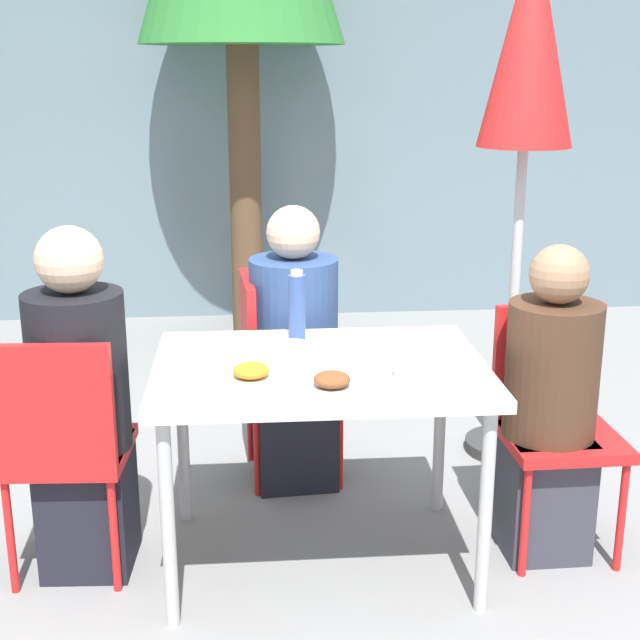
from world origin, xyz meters
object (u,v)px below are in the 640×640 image
object	(u,v)px
person_far	(294,357)
chair_far	(274,362)
chair_left	(62,439)
closed_umbrella	(528,63)
bottle	(297,306)
person_right	(549,412)
drinking_cup	(407,365)
person_left	(81,412)
chair_right	(554,409)
salad_bowl	(290,354)

from	to	relation	value
person_far	chair_far	bearing A→B (deg)	-121.95
chair_left	closed_umbrella	size ratio (longest dim) A/B	0.39
person_far	closed_umbrella	bearing A→B (deg)	97.69
bottle	closed_umbrella	bearing A→B (deg)	30.77
person_right	drinking_cup	xyz separation A→B (m)	(-0.54, -0.19, 0.25)
person_far	person_left	bearing A→B (deg)	-55.63
bottle	person_far	bearing A→B (deg)	88.82
closed_umbrella	chair_far	bearing A→B (deg)	-170.92
bottle	drinking_cup	bearing A→B (deg)	-54.71
chair_right	drinking_cup	size ratio (longest dim) A/B	9.17
chair_far	person_far	size ratio (longest dim) A/B	0.74
bottle	drinking_cup	world-z (taller)	bottle
chair_left	person_far	xyz separation A→B (m)	(0.80, 0.68, 0.04)
chair_right	closed_umbrella	world-z (taller)	closed_umbrella
person_far	chair_right	bearing A→B (deg)	53.92
chair_right	bottle	world-z (taller)	bottle
person_left	salad_bowl	distance (m)	0.73
person_left	chair_far	bearing A→B (deg)	47.38
chair_far	drinking_cup	bearing A→B (deg)	20.00
person_right	chair_right	bearing A→B (deg)	-121.95
chair_left	drinking_cup	bearing A→B (deg)	-4.03
drinking_cup	closed_umbrella	bearing A→B (deg)	57.65
chair_far	salad_bowl	bearing A→B (deg)	-1.59
drinking_cup	salad_bowl	bearing A→B (deg)	153.09
person_left	drinking_cup	world-z (taller)	person_left
person_right	chair_left	bearing A→B (deg)	0.59
closed_umbrella	bottle	distance (m)	1.41
chair_left	person_left	world-z (taller)	person_left
chair_left	chair_right	xyz separation A→B (m)	(1.71, 0.13, 0.00)
person_left	chair_far	world-z (taller)	person_left
person_right	bottle	bearing A→B (deg)	-18.17
chair_left	drinking_cup	distance (m)	1.16
person_left	drinking_cup	xyz separation A→B (m)	(1.06, -0.22, 0.21)
person_far	person_right	bearing A→B (deg)	48.83
closed_umbrella	bottle	world-z (taller)	closed_umbrella
closed_umbrella	salad_bowl	bearing A→B (deg)	-140.03
chair_left	drinking_cup	xyz separation A→B (m)	(1.12, -0.14, 0.28)
person_right	drinking_cup	bearing A→B (deg)	18.13
drinking_cup	salad_bowl	distance (m)	0.41
chair_left	bottle	bearing A→B (deg)	24.61
chair_far	drinking_cup	size ratio (longest dim) A/B	9.17
chair_right	salad_bowl	world-z (taller)	chair_right
bottle	drinking_cup	distance (m)	0.56
salad_bowl	drinking_cup	bearing A→B (deg)	-26.91
person_left	person_far	distance (m)	0.97
chair_right	salad_bowl	xyz separation A→B (m)	(-0.95, -0.09, 0.26)
chair_right	person_far	xyz separation A→B (m)	(-0.90, 0.55, 0.04)
person_far	salad_bowl	distance (m)	0.68
closed_umbrella	salad_bowl	size ratio (longest dim) A/B	15.62
person_left	chair_right	xyz separation A→B (m)	(1.65, 0.05, -0.07)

